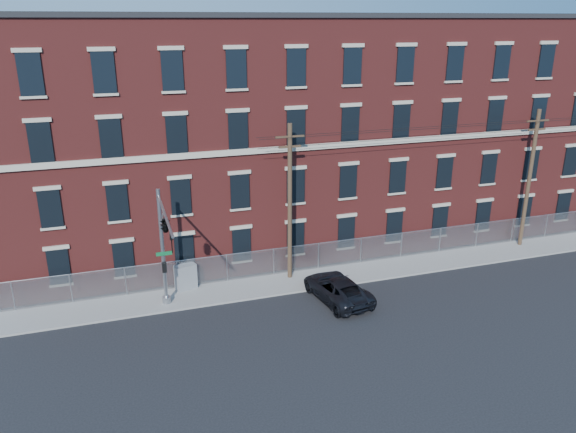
{
  "coord_description": "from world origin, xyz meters",
  "views": [
    {
      "loc": [
        -8.28,
        -25.69,
        15.89
      ],
      "look_at": [
        1.36,
        4.0,
        4.89
      ],
      "focal_mm": 34.88,
      "sensor_mm": 36.0,
      "label": 1
    }
  ],
  "objects_px": {
    "traffic_signal_mast": "(165,233)",
    "utility_cabinet": "(186,277)",
    "pickup_truck": "(337,289)",
    "utility_pole_near": "(290,200)"
  },
  "relations": [
    {
      "from": "utility_pole_near",
      "to": "pickup_truck",
      "type": "height_order",
      "value": "utility_pole_near"
    },
    {
      "from": "utility_pole_near",
      "to": "utility_cabinet",
      "type": "height_order",
      "value": "utility_pole_near"
    },
    {
      "from": "traffic_signal_mast",
      "to": "utility_pole_near",
      "type": "xyz_separation_m",
      "value": [
        8.0,
        3.42,
        -0.05
      ]
    },
    {
      "from": "utility_pole_near",
      "to": "pickup_truck",
      "type": "distance_m",
      "value": 6.13
    },
    {
      "from": "traffic_signal_mast",
      "to": "utility_cabinet",
      "type": "relative_size",
      "value": 4.39
    },
    {
      "from": "utility_cabinet",
      "to": "utility_pole_near",
      "type": "bearing_deg",
      "value": -19.68
    },
    {
      "from": "pickup_truck",
      "to": "utility_cabinet",
      "type": "distance_m",
      "value": 9.34
    },
    {
      "from": "traffic_signal_mast",
      "to": "utility_cabinet",
      "type": "bearing_deg",
      "value": 70.25
    },
    {
      "from": "pickup_truck",
      "to": "utility_cabinet",
      "type": "bearing_deg",
      "value": -33.73
    },
    {
      "from": "pickup_truck",
      "to": "traffic_signal_mast",
      "type": "bearing_deg",
      "value": -9.41
    }
  ]
}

